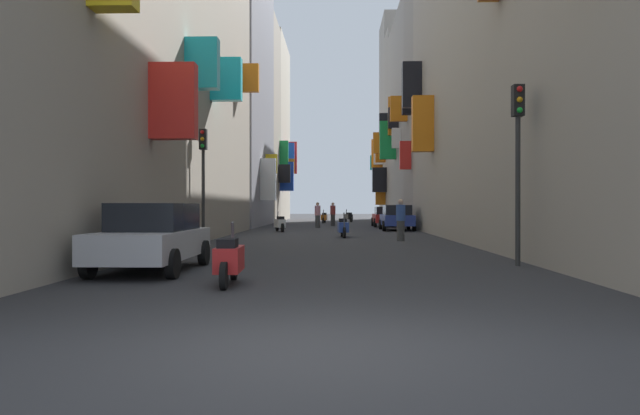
% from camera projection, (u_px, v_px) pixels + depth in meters
% --- Properties ---
extents(ground_plane, '(140.00, 140.00, 0.00)m').
position_uv_depth(ground_plane, '(333.00, 229.00, 35.92)').
color(ground_plane, '#2D2D30').
extents(building_left_near, '(7.29, 29.29, 16.58)m').
position_uv_depth(building_left_near, '(104.00, 12.00, 20.77)').
color(building_left_near, '#9E9384').
rests_on(building_left_near, ground).
extents(building_left_mid_b, '(7.04, 12.74, 19.32)m').
position_uv_depth(building_left_mid_b, '(223.00, 93.00, 42.62)').
color(building_left_mid_b, gray).
rests_on(building_left_mid_b, ground).
extents(building_left_mid_c, '(7.27, 6.31, 17.81)m').
position_uv_depth(building_left_mid_c, '(244.00, 122.00, 52.15)').
color(building_left_mid_c, '#9E9384').
rests_on(building_left_mid_c, ground).
extents(building_left_far, '(7.26, 10.82, 18.30)m').
position_uv_depth(building_left_far, '(257.00, 131.00, 60.69)').
color(building_left_far, '#BCB29E').
rests_on(building_left_far, ground).
extents(building_right_mid_a, '(7.15, 5.27, 16.93)m').
position_uv_depth(building_right_mid_a, '(453.00, 100.00, 39.02)').
color(building_right_mid_a, gray).
rests_on(building_right_mid_a, ground).
extents(building_right_mid_b, '(7.28, 12.68, 16.91)m').
position_uv_depth(building_right_mid_b, '(431.00, 120.00, 47.99)').
color(building_right_mid_b, gray).
rests_on(building_right_mid_b, ground).
extents(building_right_mid_c, '(7.35, 4.14, 18.12)m').
position_uv_depth(building_right_mid_c, '(417.00, 127.00, 56.40)').
color(building_right_mid_c, gray).
rests_on(building_right_mid_c, ground).
extents(building_right_far, '(7.27, 7.19, 21.02)m').
position_uv_depth(building_right_far, '(410.00, 120.00, 62.05)').
color(building_right_far, gray).
rests_on(building_right_far, ground).
extents(parked_car_red, '(1.91, 4.19, 1.38)m').
position_uv_depth(parked_car_red, '(386.00, 216.00, 40.60)').
color(parked_car_red, '#B21E1E').
rests_on(parked_car_red, ground).
extents(parked_car_blue, '(1.88, 4.12, 1.48)m').
position_uv_depth(parked_car_blue, '(397.00, 217.00, 34.51)').
color(parked_car_blue, navy).
rests_on(parked_car_blue, ground).
extents(parked_car_silver, '(1.85, 4.09, 1.49)m').
position_uv_depth(parked_car_silver, '(153.00, 236.00, 12.93)').
color(parked_car_silver, '#B7B7BC').
rests_on(parked_car_silver, ground).
extents(scooter_white, '(0.76, 1.79, 1.13)m').
position_uv_depth(scooter_white, '(280.00, 223.00, 32.62)').
color(scooter_white, silver).
rests_on(scooter_white, ground).
extents(scooter_orange, '(0.54, 1.81, 1.13)m').
position_uv_depth(scooter_orange, '(324.00, 218.00, 48.94)').
color(scooter_orange, orange).
rests_on(scooter_orange, ground).
extents(scooter_black, '(0.79, 1.74, 1.13)m').
position_uv_depth(scooter_black, '(348.00, 217.00, 51.88)').
color(scooter_black, black).
rests_on(scooter_black, ground).
extents(scooter_red, '(0.49, 1.84, 1.13)m').
position_uv_depth(scooter_red, '(229.00, 259.00, 10.66)').
color(scooter_red, red).
rests_on(scooter_red, ground).
extents(scooter_blue, '(0.52, 1.87, 1.13)m').
position_uv_depth(scooter_blue, '(343.00, 227.00, 26.83)').
color(scooter_blue, '#2D4CAD').
rests_on(scooter_blue, ground).
extents(pedestrian_crossing, '(0.49, 0.49, 1.68)m').
position_uv_depth(pedestrian_crossing, '(333.00, 214.00, 42.27)').
color(pedestrian_crossing, '#323232').
rests_on(pedestrian_crossing, ground).
extents(pedestrian_near_left, '(0.47, 0.47, 1.67)m').
position_uv_depth(pedestrian_near_left, '(318.00, 215.00, 38.50)').
color(pedestrian_near_left, '#3F3F3F').
rests_on(pedestrian_near_left, ground).
extents(pedestrian_near_right, '(0.43, 0.43, 1.71)m').
position_uv_depth(pedestrian_near_right, '(401.00, 220.00, 23.92)').
color(pedestrian_near_right, '#3D3D3D').
rests_on(pedestrian_near_right, ground).
extents(traffic_light_near_corner, '(0.26, 0.34, 4.33)m').
position_uv_depth(traffic_light_near_corner, '(518.00, 143.00, 14.03)').
color(traffic_light_near_corner, '#2D2D2D').
rests_on(traffic_light_near_corner, ground).
extents(traffic_light_far_corner, '(0.26, 0.34, 4.25)m').
position_uv_depth(traffic_light_far_corner, '(203.00, 166.00, 21.49)').
color(traffic_light_far_corner, '#2D2D2D').
rests_on(traffic_light_far_corner, ground).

